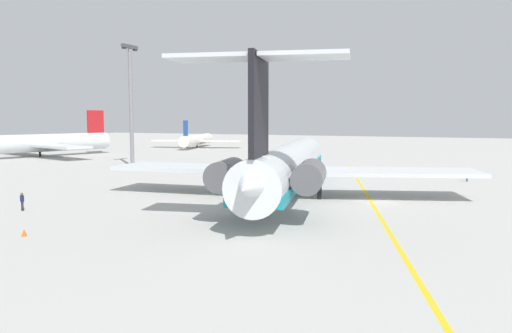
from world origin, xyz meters
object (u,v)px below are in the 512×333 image
(ground_crew_near_tail, at_px, (22,199))
(safety_cone_wingtip, at_px, (24,233))
(light_mast, at_px, (131,100))
(airliner_mid_right, at_px, (35,143))
(airliner_far_right, at_px, (198,140))
(safety_cone_nose, at_px, (182,169))
(ground_crew_near_nose, at_px, (467,174))
(main_jetliner, at_px, (288,164))

(ground_crew_near_tail, height_order, safety_cone_wingtip, ground_crew_near_tail)
(safety_cone_wingtip, relative_size, light_mast, 0.03)
(airliner_mid_right, distance_m, safety_cone_wingtip, 80.17)
(airliner_far_right, relative_size, safety_cone_nose, 47.79)
(safety_cone_nose, relative_size, safety_cone_wingtip, 1.00)
(ground_crew_near_nose, xyz_separation_m, safety_cone_nose, (-3.87, 43.08, -0.79))
(airliner_mid_right, xyz_separation_m, ground_crew_near_nose, (-7.78, -87.91, -2.01))
(airliner_mid_right, bearing_deg, safety_cone_wingtip, 63.92)
(airliner_mid_right, bearing_deg, airliner_far_right, 177.94)
(ground_crew_near_nose, distance_m, safety_cone_nose, 43.26)
(ground_crew_near_nose, height_order, safety_cone_nose, ground_crew_near_nose)
(airliner_far_right, bearing_deg, airliner_mid_right, 146.39)
(airliner_mid_right, relative_size, safety_cone_wingtip, 62.42)
(main_jetliner, height_order, light_mast, light_mast)
(main_jetliner, height_order, ground_crew_near_nose, main_jetliner)
(airliner_far_right, xyz_separation_m, ground_crew_near_nose, (-51.86, -72.43, -1.27))
(ground_crew_near_tail, bearing_deg, airliner_mid_right, 35.55)
(ground_crew_near_nose, distance_m, light_mast, 56.21)
(airliner_mid_right, height_order, light_mast, light_mast)
(airliner_mid_right, distance_m, safety_cone_nose, 46.40)
(airliner_mid_right, bearing_deg, light_mast, 92.36)
(main_jetliner, xyz_separation_m, airliner_far_right, (74.83, 54.65, -1.35))
(airliner_mid_right, height_order, airliner_far_right, airliner_mid_right)
(safety_cone_nose, height_order, safety_cone_wingtip, same)
(main_jetliner, xyz_separation_m, safety_cone_nose, (19.10, 25.31, -3.41))
(safety_cone_nose, relative_size, light_mast, 0.03)
(airliner_far_right, bearing_deg, main_jetliner, -158.11)
(airliner_far_right, height_order, ground_crew_near_nose, airliner_far_right)
(ground_crew_near_nose, height_order, ground_crew_near_tail, ground_crew_near_tail)
(ground_crew_near_nose, distance_m, safety_cone_wingtip, 55.79)
(ground_crew_near_tail, height_order, safety_cone_nose, ground_crew_near_tail)
(airliner_mid_right, height_order, ground_crew_near_nose, airliner_mid_right)
(safety_cone_wingtip, bearing_deg, airliner_mid_right, 46.63)
(main_jetliner, xyz_separation_m, safety_cone_wingtip, (-24.27, 11.89, -3.41))
(airliner_mid_right, xyz_separation_m, light_mast, (-8.74, -32.75, 8.79))
(main_jetliner, relative_size, airliner_far_right, 1.75)
(main_jetliner, bearing_deg, ground_crew_near_tail, 117.68)
(airliner_far_right, relative_size, ground_crew_near_tail, 15.13)
(airliner_far_right, xyz_separation_m, light_mast, (-52.81, -17.27, 9.53))
(ground_crew_near_nose, relative_size, safety_cone_wingtip, 3.05)
(main_jetliner, height_order, safety_cone_nose, main_jetliner)
(safety_cone_wingtip, bearing_deg, airliner_far_right, 23.34)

